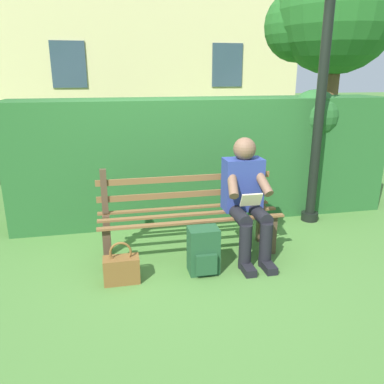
# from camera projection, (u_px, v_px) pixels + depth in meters

# --- Properties ---
(ground) EXTENTS (60.00, 60.00, 0.00)m
(ground) POSITION_uv_depth(u_px,v_px,m) (190.00, 253.00, 3.90)
(ground) COLOR #477533
(park_bench) EXTENTS (1.77, 0.47, 0.87)m
(park_bench) POSITION_uv_depth(u_px,v_px,m) (189.00, 212.00, 3.84)
(park_bench) COLOR #4C3828
(park_bench) RESTS_ON ground
(person_seated) EXTENTS (0.44, 0.73, 1.16)m
(person_seated) POSITION_uv_depth(u_px,v_px,m) (246.00, 195.00, 3.74)
(person_seated) COLOR navy
(person_seated) RESTS_ON ground
(hedge_backdrop) EXTENTS (4.59, 0.77, 1.56)m
(hedge_backdrop) POSITION_uv_depth(u_px,v_px,m) (207.00, 155.00, 4.80)
(hedge_backdrop) COLOR #265B28
(hedge_backdrop) RESTS_ON ground
(building_facade) EXTENTS (8.83, 3.16, 7.01)m
(building_facade) POSITION_uv_depth(u_px,v_px,m) (144.00, 13.00, 11.75)
(building_facade) COLOR beige
(building_facade) RESTS_ON ground
(backpack) EXTENTS (0.27, 0.27, 0.43)m
(backpack) POSITION_uv_depth(u_px,v_px,m) (203.00, 251.00, 3.48)
(backpack) COLOR #1E4728
(backpack) RESTS_ON ground
(handbag) EXTENTS (0.31, 0.15, 0.38)m
(handbag) POSITION_uv_depth(u_px,v_px,m) (122.00, 269.00, 3.33)
(handbag) COLOR brown
(handbag) RESTS_ON ground
(tree_far) EXTENTS (2.42, 2.31, 4.02)m
(tree_far) POSITION_uv_depth(u_px,v_px,m) (330.00, 15.00, 7.33)
(tree_far) COLOR brown
(tree_far) RESTS_ON ground
(lamp_post) EXTENTS (0.30, 0.30, 3.62)m
(lamp_post) POSITION_uv_depth(u_px,v_px,m) (328.00, 25.00, 4.13)
(lamp_post) COLOR black
(lamp_post) RESTS_ON ground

